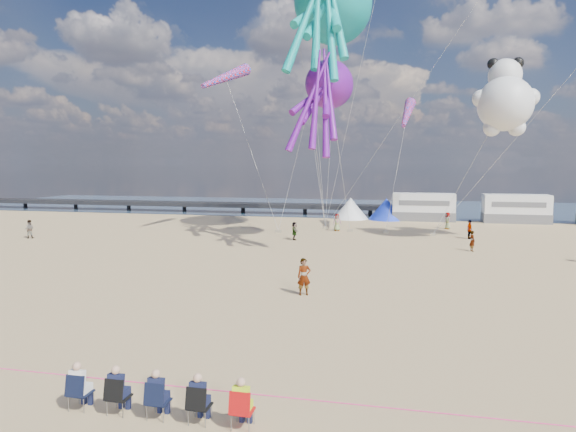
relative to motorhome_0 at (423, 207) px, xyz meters
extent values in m
plane|color=tan|center=(-6.00, -40.00, -1.50)|extent=(120.00, 120.00, 0.00)
plane|color=#334861|center=(-6.00, 15.00, -1.48)|extent=(120.00, 120.00, 0.00)
cube|color=black|center=(-34.00, 4.00, -0.50)|extent=(60.00, 3.00, 0.50)
cube|color=silver|center=(0.00, 0.00, 0.00)|extent=(6.60, 2.50, 3.00)
cube|color=silver|center=(9.50, 0.00, 0.00)|extent=(6.60, 2.50, 3.00)
cone|color=white|center=(-8.00, 0.00, -0.30)|extent=(4.00, 4.00, 2.40)
cone|color=#1933CC|center=(-4.00, 0.00, -0.30)|extent=(4.00, 4.00, 2.40)
cylinder|color=#F2338C|center=(-6.00, -45.00, -1.48)|extent=(34.00, 0.03, 0.03)
imported|color=tan|center=(-6.88, -34.17, -0.60)|extent=(0.76, 0.63, 1.80)
imported|color=#7F6659|center=(-8.21, -10.59, -0.70)|extent=(0.67, 0.54, 1.60)
imported|color=#7F6659|center=(-33.02, -20.89, -0.72)|extent=(0.89, 0.74, 1.56)
imported|color=#7F6659|center=(3.25, -13.25, -0.70)|extent=(0.98, 1.19, 1.60)
imported|color=#7F6659|center=(-10.96, -16.90, -0.76)|extent=(0.62, 0.94, 1.48)
imported|color=#7F6659|center=(2.69, -19.44, -0.75)|extent=(0.84, 1.45, 1.49)
imported|color=#7F6659|center=(2.00, -7.01, -0.69)|extent=(0.61, 0.70, 1.62)
cube|color=gray|center=(-13.30, -12.87, -1.39)|extent=(0.50, 0.35, 0.22)
cube|color=gray|center=(-6.95, -10.87, -1.39)|extent=(0.50, 0.35, 0.22)
cube|color=gray|center=(0.40, -11.96, -1.39)|extent=(0.50, 0.35, 0.22)
cube|color=gray|center=(-3.70, -11.17, -1.39)|extent=(0.50, 0.35, 0.22)
cube|color=gray|center=(-9.51, -9.36, -1.39)|extent=(0.50, 0.35, 0.22)
camera|label=1|loc=(-2.36, -58.05, 4.90)|focal=32.00mm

